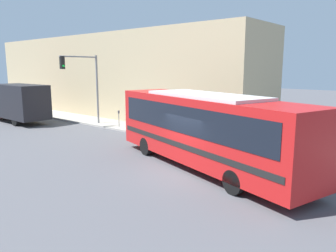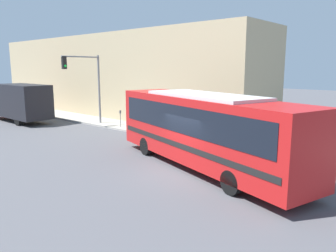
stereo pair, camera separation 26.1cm
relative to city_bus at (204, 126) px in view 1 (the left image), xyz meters
name	(u,v)px [view 1 (the left image)]	position (x,y,z in m)	size (l,w,h in m)	color
ground_plane	(183,173)	(-1.15, 0.30, -1.95)	(120.00, 120.00, 0.00)	#515156
sidewalk	(56,115)	(4.68, 20.30, -1.88)	(2.66, 70.00, 0.14)	#A8A399
building_facade	(111,76)	(9.02, 17.26, 1.80)	(6.00, 31.93, 7.50)	tan
city_bus	(204,126)	(0.00, 0.00, 0.00)	(5.54, 11.38, 3.41)	red
delivery_truck	(16,102)	(0.49, 19.35, -0.24)	(2.38, 7.68, 3.17)	black
fire_hydrant	(184,133)	(3.95, 4.22, -1.46)	(0.28, 0.38, 0.71)	red
traffic_light_pole	(85,77)	(2.99, 13.03, 1.86)	(3.28, 0.35, 5.35)	slate
parking_meter	(119,116)	(3.95, 10.36, -0.96)	(0.14, 0.14, 1.25)	slate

